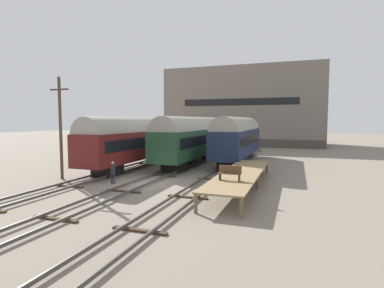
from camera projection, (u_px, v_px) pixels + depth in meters
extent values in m
plane|color=slate|center=(145.00, 183.00, 22.89)|extent=(200.00, 200.00, 0.00)
cube|color=#4C4742|center=(87.00, 177.00, 24.63)|extent=(0.08, 60.00, 0.16)
cube|color=#4C4742|center=(102.00, 178.00, 24.15)|extent=(0.08, 60.00, 0.16)
cube|color=#3D2D1E|center=(68.00, 186.00, 21.58)|extent=(2.60, 0.24, 0.10)
cube|color=#3D2D1E|center=(116.00, 173.00, 27.22)|extent=(2.60, 0.24, 0.10)
cube|color=#3D2D1E|center=(147.00, 164.00, 32.87)|extent=(2.60, 0.24, 0.10)
cube|color=#3D2D1E|center=(169.00, 157.00, 38.51)|extent=(2.60, 0.24, 0.10)
cube|color=#3D2D1E|center=(185.00, 153.00, 44.15)|extent=(2.60, 0.24, 0.10)
cube|color=#3D2D1E|center=(198.00, 149.00, 49.79)|extent=(2.60, 0.24, 0.10)
cube|color=#4C4742|center=(137.00, 180.00, 23.11)|extent=(0.08, 60.00, 0.16)
cube|color=#4C4742|center=(153.00, 181.00, 22.63)|extent=(0.08, 60.00, 0.16)
cube|color=#3D2D1E|center=(55.00, 219.00, 14.42)|extent=(2.60, 0.24, 0.10)
cube|color=#3D2D1E|center=(123.00, 191.00, 20.06)|extent=(2.60, 0.24, 0.10)
cube|color=#3D2D1E|center=(162.00, 176.00, 25.70)|extent=(2.60, 0.24, 0.10)
cube|color=#3D2D1E|center=(186.00, 166.00, 31.35)|extent=(2.60, 0.24, 0.10)
cube|color=#3D2D1E|center=(203.00, 159.00, 36.99)|extent=(2.60, 0.24, 0.10)
cube|color=#3D2D1E|center=(215.00, 154.00, 42.63)|extent=(2.60, 0.24, 0.10)
cube|color=#3D2D1E|center=(225.00, 150.00, 48.27)|extent=(2.60, 0.24, 0.10)
cube|color=#4C4742|center=(193.00, 184.00, 21.59)|extent=(0.08, 60.00, 0.16)
cube|color=#4C4742|center=(212.00, 186.00, 21.11)|extent=(0.08, 60.00, 0.16)
cube|color=#3D2D1E|center=(140.00, 231.00, 12.90)|extent=(2.60, 0.24, 0.10)
cube|color=#3D2D1E|center=(188.00, 197.00, 18.54)|extent=(2.60, 0.24, 0.10)
cube|color=#3D2D1E|center=(213.00, 179.00, 24.18)|extent=(2.60, 0.24, 0.10)
cube|color=#3D2D1E|center=(229.00, 168.00, 29.83)|extent=(2.60, 0.24, 0.10)
cube|color=#3D2D1E|center=(240.00, 161.00, 35.47)|extent=(2.60, 0.24, 0.10)
cube|color=#3D2D1E|center=(248.00, 155.00, 41.11)|extent=(2.60, 0.24, 0.10)
cube|color=#3D2D1E|center=(254.00, 151.00, 46.76)|extent=(2.60, 0.24, 0.10)
cube|color=black|center=(164.00, 155.00, 36.97)|extent=(1.80, 2.40, 1.00)
cube|color=black|center=(108.00, 170.00, 26.08)|extent=(1.80, 2.40, 1.00)
cube|color=#5B1919|center=(140.00, 144.00, 31.38)|extent=(2.95, 17.81, 2.69)
cube|color=black|center=(140.00, 141.00, 31.35)|extent=(2.99, 16.39, 0.97)
cylinder|color=gray|center=(140.00, 131.00, 31.27)|extent=(2.80, 17.46, 2.80)
cube|color=black|center=(208.00, 153.00, 39.00)|extent=(1.80, 2.40, 1.00)
cube|color=black|center=(175.00, 166.00, 28.42)|extent=(1.80, 2.40, 1.00)
cube|color=#1E4228|center=(194.00, 142.00, 33.56)|extent=(2.97, 17.29, 2.78)
cube|color=black|center=(194.00, 139.00, 33.54)|extent=(3.01, 15.91, 1.00)
cylinder|color=gray|center=(194.00, 130.00, 33.45)|extent=(2.82, 16.94, 2.82)
cube|color=black|center=(245.00, 154.00, 38.71)|extent=(1.80, 2.40, 1.00)
cube|color=black|center=(228.00, 164.00, 29.44)|extent=(1.80, 2.40, 1.00)
cube|color=#192342|center=(238.00, 142.00, 33.93)|extent=(2.99, 15.16, 2.75)
cube|color=black|center=(238.00, 139.00, 33.90)|extent=(3.03, 13.95, 0.99)
cylinder|color=gray|center=(238.00, 130.00, 33.82)|extent=(2.84, 14.86, 2.84)
cube|color=#8C704C|center=(241.00, 173.00, 21.15)|extent=(2.66, 13.45, 0.10)
cylinder|color=brown|center=(196.00, 204.00, 15.40)|extent=(0.20, 0.20, 1.03)
cylinder|color=brown|center=(241.00, 208.00, 14.61)|extent=(0.20, 0.20, 1.03)
cylinder|color=brown|center=(241.00, 167.00, 27.77)|extent=(0.20, 0.20, 1.03)
cylinder|color=brown|center=(267.00, 168.00, 26.98)|extent=(0.20, 0.20, 1.03)
cylinder|color=brown|center=(225.00, 180.00, 21.58)|extent=(0.20, 0.20, 1.03)
cylinder|color=brown|center=(258.00, 182.00, 20.80)|extent=(0.20, 0.20, 1.03)
cube|color=brown|center=(230.00, 174.00, 18.23)|extent=(1.40, 0.40, 0.06)
cube|color=brown|center=(230.00, 169.00, 18.37)|extent=(1.40, 0.06, 0.45)
cube|color=black|center=(220.00, 177.00, 18.45)|extent=(0.06, 0.40, 0.40)
cube|color=black|center=(239.00, 178.00, 18.05)|extent=(0.06, 0.40, 0.40)
cylinder|color=#282833|center=(112.00, 179.00, 22.62)|extent=(0.12, 0.12, 0.81)
cylinder|color=#282833|center=(114.00, 179.00, 22.56)|extent=(0.12, 0.12, 0.81)
cylinder|color=#232328|center=(113.00, 169.00, 22.53)|extent=(0.32, 0.32, 0.68)
sphere|color=tan|center=(113.00, 163.00, 22.50)|extent=(0.22, 0.22, 0.22)
cylinder|color=#473828|center=(61.00, 129.00, 24.27)|extent=(0.24, 0.24, 8.27)
cube|color=#473828|center=(59.00, 89.00, 24.02)|extent=(1.80, 0.12, 0.12)
cube|color=#46403A|center=(245.00, 140.00, 61.06)|extent=(29.59, 13.97, 1.48)
cube|color=slate|center=(245.00, 104.00, 60.48)|extent=(29.59, 13.97, 13.32)
cube|color=black|center=(239.00, 102.00, 53.86)|extent=(20.71, 0.10, 1.20)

